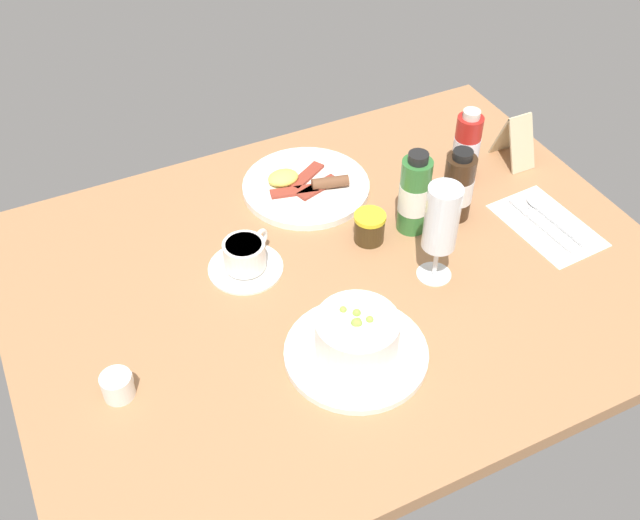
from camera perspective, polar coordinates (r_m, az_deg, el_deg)
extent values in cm
cube|color=#A8754C|center=(129.76, 1.47, -1.41)|extent=(110.00, 84.00, 3.00)
cylinder|color=white|center=(115.98, 2.74, -7.05)|extent=(22.08, 22.08, 1.20)
cylinder|color=white|center=(112.90, 2.80, -5.75)|extent=(12.67, 12.67, 6.88)
cylinder|color=beige|center=(110.91, 2.85, -4.86)|extent=(10.89, 10.89, 1.60)
sphere|color=#95B246|center=(111.54, 1.76, -3.77)|extent=(1.09, 1.09, 1.09)
sphere|color=#95B246|center=(110.41, 3.77, -4.51)|extent=(1.15, 1.15, 1.15)
sphere|color=#95B246|center=(109.84, 2.89, -4.79)|extent=(1.28, 1.28, 1.28)
sphere|color=#95B246|center=(110.19, 2.90, -4.59)|extent=(0.87, 0.87, 0.87)
sphere|color=#95B246|center=(109.95, 2.69, -4.71)|extent=(0.91, 0.91, 0.91)
sphere|color=#95B246|center=(111.16, 2.79, -4.02)|extent=(1.27, 1.27, 1.27)
sphere|color=#95B246|center=(109.86, 2.71, -4.77)|extent=(1.39, 1.39, 1.39)
cube|color=white|center=(143.66, 16.79, 2.56)|extent=(13.68, 20.64, 0.30)
cube|color=silver|center=(142.19, 16.69, 2.30)|extent=(2.11, 14.05, 0.50)
cube|color=silver|center=(146.42, 14.83, 4.13)|extent=(2.43, 3.74, 0.40)
cube|color=silver|center=(143.82, 17.55, 2.61)|extent=(1.84, 13.04, 0.50)
ellipsoid|color=silver|center=(147.53, 15.88, 4.25)|extent=(2.40, 4.00, 0.60)
cylinder|color=white|center=(129.59, -5.64, -0.52)|extent=(12.90, 12.90, 0.90)
cylinder|color=white|center=(127.61, -5.73, 0.41)|extent=(7.21, 7.21, 4.87)
cylinder|color=#3E1F15|center=(126.31, -5.79, 1.05)|extent=(6.13, 6.13, 1.00)
torus|color=white|center=(130.06, -4.51, 1.65)|extent=(3.50, 2.53, 3.60)
cylinder|color=white|center=(114.10, -15.06, -9.17)|extent=(4.64, 4.64, 4.03)
cone|color=white|center=(112.82, -14.15, -8.46)|extent=(2.41, 1.88, 2.32)
cylinder|color=white|center=(129.59, 8.60, -1.03)|extent=(5.93, 5.93, 0.40)
cylinder|color=white|center=(127.26, 8.76, 0.06)|extent=(0.80, 0.80, 6.40)
cylinder|color=white|center=(121.29, 9.20, 3.17)|extent=(5.62, 5.62, 11.72)
cylinder|color=#F4E5CC|center=(122.42, 9.11, 2.54)|extent=(4.61, 4.61, 7.03)
cylinder|color=#3D2D15|center=(133.52, 3.75, 2.35)|extent=(5.40, 5.40, 4.82)
cylinder|color=yellow|center=(131.70, 3.80, 3.27)|extent=(5.67, 5.67, 0.80)
cylinder|color=#B21E19|center=(147.85, 10.99, 8.31)|extent=(5.00, 5.00, 13.47)
cylinder|color=silver|center=(148.00, 10.98, 8.23)|extent=(5.10, 5.10, 5.12)
cylinder|color=silver|center=(143.78, 11.39, 10.74)|extent=(3.25, 3.25, 1.46)
cylinder|color=#337233|center=(133.71, 7.13, 4.85)|extent=(5.41, 5.41, 14.58)
cylinder|color=white|center=(133.89, 7.12, 4.76)|extent=(5.52, 5.52, 5.54)
cylinder|color=black|center=(128.85, 7.44, 7.67)|extent=(3.52, 3.52, 1.64)
cylinder|color=#382314|center=(138.22, 10.38, 5.42)|extent=(5.48, 5.48, 12.77)
cylinder|color=silver|center=(138.37, 10.36, 5.34)|extent=(5.59, 5.59, 4.85)
cylinder|color=black|center=(134.02, 10.76, 7.82)|extent=(3.56, 3.56, 1.50)
cylinder|color=white|center=(145.40, -1.06, 5.56)|extent=(24.39, 24.39, 1.40)
cube|color=#943828|center=(143.61, -0.14, 5.52)|extent=(9.31, 4.96, 0.60)
cube|color=#983828|center=(142.73, -1.97, 5.21)|extent=(9.31, 4.41, 0.60)
cube|color=#983828|center=(146.54, -1.03, 6.40)|extent=(8.96, 6.66, 0.60)
cylinder|color=brown|center=(143.32, 0.78, 5.88)|extent=(7.33, 3.88, 2.20)
ellipsoid|color=#F2D859|center=(144.97, -2.80, 6.22)|extent=(6.00, 4.80, 2.40)
cube|color=#C3B28A|center=(156.62, 14.11, 9.28)|extent=(5.33, 4.44, 10.57)
cube|color=#C3B28A|center=(154.14, 15.01, 8.48)|extent=(5.33, 4.44, 10.57)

